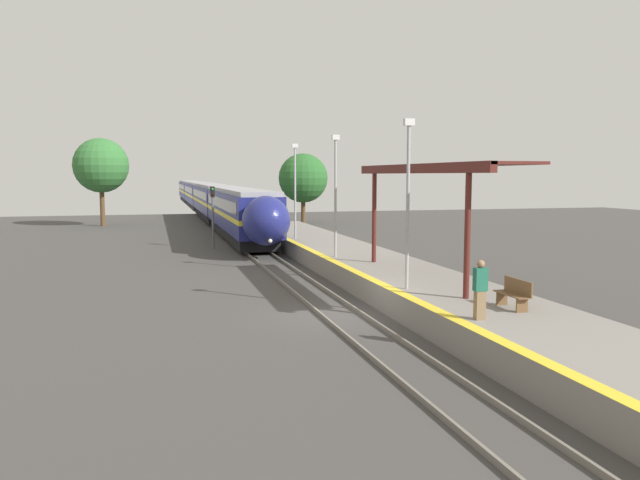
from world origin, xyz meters
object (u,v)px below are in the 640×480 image
at_px(platform_bench, 514,293).
at_px(lamppost_far, 295,185).
at_px(lamppost_near, 408,193).
at_px(lamppost_mid, 335,188).
at_px(person_waiting, 480,289).
at_px(train, 205,197).
at_px(railway_signal, 213,211).

bearing_deg(platform_bench, lamppost_far, 94.80).
xyz_separation_m(lamppost_near, lamppost_mid, (0.00, 8.91, 0.00)).
bearing_deg(person_waiting, lamppost_near, 91.23).
distance_m(train, person_waiting, 63.77).
relative_size(lamppost_near, lamppost_far, 1.00).
height_order(lamppost_mid, lamppost_far, same).
distance_m(platform_bench, lamppost_near, 5.16).
bearing_deg(lamppost_mid, person_waiting, -89.56).
bearing_deg(person_waiting, platform_bench, 30.77).
xyz_separation_m(train, lamppost_mid, (2.28, -49.92, 2.05)).
bearing_deg(railway_signal, train, 86.22).
bearing_deg(platform_bench, train, 93.74).
relative_size(platform_bench, lamppost_mid, 0.25).
height_order(train, railway_signal, railway_signal).
height_order(train, lamppost_far, lamppost_far).
bearing_deg(lamppost_mid, railway_signal, 110.02).
height_order(platform_bench, person_waiting, person_waiting).
distance_m(train, lamppost_near, 58.91).
distance_m(train, lamppost_mid, 50.01).
distance_m(train, railway_signal, 37.04).
relative_size(person_waiting, railway_signal, 0.40).
xyz_separation_m(platform_bench, railway_signal, (-6.55, 25.75, 1.15)).
distance_m(railway_signal, lamppost_near, 22.45).
bearing_deg(person_waiting, lamppost_far, 90.26).
distance_m(lamppost_near, lamppost_mid, 8.91).
height_order(train, platform_bench, train).
relative_size(railway_signal, lamppost_mid, 0.70).
relative_size(person_waiting, lamppost_mid, 0.28).
distance_m(platform_bench, person_waiting, 2.04).
bearing_deg(lamppost_near, railway_signal, 102.19).
bearing_deg(platform_bench, person_waiting, -149.23).
bearing_deg(lamppost_far, platform_bench, -85.20).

